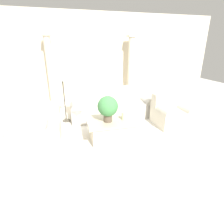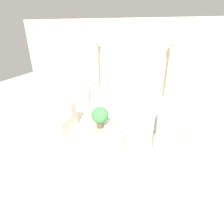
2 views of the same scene
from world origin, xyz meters
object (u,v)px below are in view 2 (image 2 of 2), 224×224
object	(u,v)px
loveseat	(53,118)
potted_plant	(100,116)
sofa_long	(128,112)
floor_lamp	(89,84)
armchair	(173,134)
coffee_table	(106,134)

from	to	relation	value
loveseat	potted_plant	size ratio (longest dim) A/B	2.19
sofa_long	potted_plant	size ratio (longest dim) A/B	4.19
potted_plant	floor_lamp	world-z (taller)	floor_lamp
loveseat	floor_lamp	bearing A→B (deg)	56.46
loveseat	armchair	xyz separation A→B (m)	(3.55, 0.21, -0.01)
potted_plant	armchair	xyz separation A→B (m)	(1.88, 0.43, -0.46)
armchair	sofa_long	bearing A→B (deg)	145.78
loveseat	potted_plant	world-z (taller)	potted_plant
floor_lamp	armchair	bearing A→B (deg)	-18.33
armchair	loveseat	bearing A→B (deg)	-176.66
coffee_table	floor_lamp	size ratio (longest dim) A/B	0.85
coffee_table	armchair	size ratio (longest dim) A/B	1.32
potted_plant	armchair	distance (m)	1.98
armchair	potted_plant	bearing A→B (deg)	-167.09
floor_lamp	sofa_long	bearing A→B (deg)	2.24
floor_lamp	armchair	world-z (taller)	floor_lamp
sofa_long	coffee_table	world-z (taller)	sofa_long
loveseat	coffee_table	world-z (taller)	loveseat
loveseat	armchair	size ratio (longest dim) A/B	1.40
sofa_long	loveseat	world-z (taller)	same
coffee_table	floor_lamp	world-z (taller)	floor_lamp
potted_plant	armchair	size ratio (longest dim) A/B	0.64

